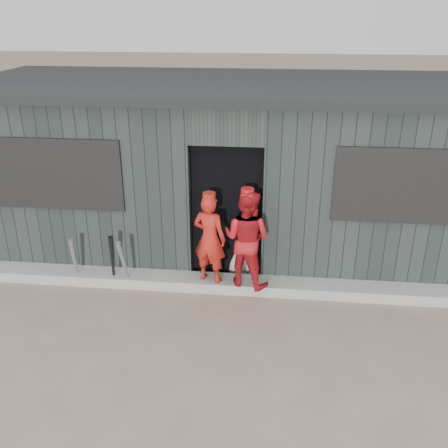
# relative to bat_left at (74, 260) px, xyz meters

# --- Properties ---
(ground) EXTENTS (80.00, 80.00, 0.00)m
(ground) POSITION_rel_bat_left_xyz_m (2.12, -1.75, -0.37)
(ground) COLOR #776152
(ground) RESTS_ON ground
(curb) EXTENTS (8.00, 0.36, 0.15)m
(curb) POSITION_rel_bat_left_xyz_m (2.12, 0.07, -0.29)
(curb) COLOR gray
(curb) RESTS_ON ground
(bat_left) EXTENTS (0.12, 0.23, 0.74)m
(bat_left) POSITION_rel_bat_left_xyz_m (0.00, 0.00, 0.00)
(bat_left) COLOR gray
(bat_left) RESTS_ON ground
(bat_mid) EXTENTS (0.11, 0.31, 0.79)m
(bat_mid) POSITION_rel_bat_left_xyz_m (0.75, -0.10, 0.03)
(bat_mid) COLOR gray
(bat_mid) RESTS_ON ground
(bat_right) EXTENTS (0.14, 0.22, 0.81)m
(bat_right) POSITION_rel_bat_left_xyz_m (0.56, -0.02, 0.04)
(bat_right) COLOR black
(bat_right) RESTS_ON ground
(player_red_left) EXTENTS (0.53, 0.43, 1.27)m
(player_red_left) POSITION_rel_bat_left_xyz_m (1.93, 0.03, 0.42)
(player_red_left) COLOR #A91E14
(player_red_left) RESTS_ON curb
(player_red_right) EXTENTS (0.80, 0.72, 1.36)m
(player_red_right) POSITION_rel_bat_left_xyz_m (2.43, 0.00, 0.46)
(player_red_right) COLOR #B0151C
(player_red_right) RESTS_ON curb
(player_grey_back) EXTENTS (0.83, 0.74, 1.43)m
(player_grey_back) POSITION_rel_bat_left_xyz_m (2.34, 0.59, 0.35)
(player_grey_back) COLOR #AAAAAA
(player_grey_back) RESTS_ON ground
(dugout) EXTENTS (8.30, 3.30, 2.62)m
(dugout) POSITION_rel_bat_left_xyz_m (2.12, 1.76, 0.92)
(dugout) COLOR black
(dugout) RESTS_ON ground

